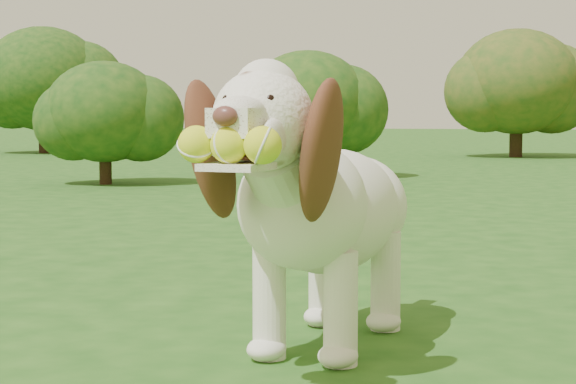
# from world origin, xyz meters

# --- Properties ---
(ground) EXTENTS (80.00, 80.00, 0.00)m
(ground) POSITION_xyz_m (0.00, 0.00, 0.00)
(ground) COLOR #1E4D16
(ground) RESTS_ON ground
(dog) EXTENTS (0.55, 1.36, 0.89)m
(dog) POSITION_xyz_m (-0.60, 0.16, 0.47)
(dog) COLOR white
(dog) RESTS_ON ground
(shrub_a) EXTENTS (1.23, 1.23, 1.27)m
(shrub_a) POSITION_xyz_m (-4.25, 6.40, 0.75)
(shrub_a) COLOR #382314
(shrub_a) RESTS_ON ground
(shrub_g) EXTENTS (2.20, 2.20, 2.28)m
(shrub_g) POSITION_xyz_m (-8.57, 13.06, 1.34)
(shrub_g) COLOR #382314
(shrub_g) RESTS_ON ground
(shrub_i) EXTENTS (2.04, 2.04, 2.11)m
(shrub_i) POSITION_xyz_m (-0.27, 13.60, 1.24)
(shrub_i) COLOR #382314
(shrub_i) RESTS_ON ground
(shrub_b) EXTENTS (1.39, 1.39, 1.44)m
(shrub_b) POSITION_xyz_m (-2.45, 7.84, 0.85)
(shrub_b) COLOR #382314
(shrub_b) RESTS_ON ground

